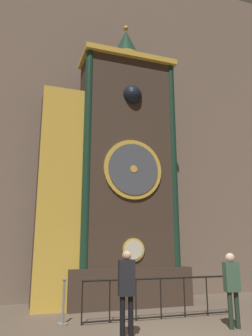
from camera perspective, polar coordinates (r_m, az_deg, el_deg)
name	(u,v)px	position (r m, az deg, el deg)	size (l,w,h in m)	color
cathedral_back_wall	(108,112)	(13.58, -3.10, 9.66)	(24.00, 0.32, 14.35)	#7A6656
clock_tower	(113,175)	(11.31, -2.21, -1.20)	(5.00, 1.80, 10.27)	#423328
railing_fence	(161,296)	(9.28, 6.07, -21.23)	(4.23, 0.05, 1.03)	black
visitor_near	(127,285)	(7.28, 0.10, -19.73)	(0.37, 0.27, 1.75)	black
visitor_far	(232,282)	(8.54, 17.95, -18.37)	(0.38, 0.28, 1.68)	#213427
stanchion_post	(63,309)	(8.79, -10.88, -22.97)	(0.28, 0.28, 1.08)	gray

